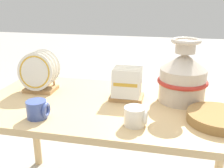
{
  "coord_description": "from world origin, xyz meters",
  "views": [
    {
      "loc": [
        0.28,
        -1.28,
        1.28
      ],
      "look_at": [
        0.0,
        0.0,
        0.83
      ],
      "focal_mm": 42.0,
      "sensor_mm": 36.0,
      "label": 1
    }
  ],
  "objects_px": {
    "dish_rack_round_plates": "(39,75)",
    "mug_cobalt_glaze": "(38,109)",
    "dish_rack_square_plates": "(127,88)",
    "ceramic_vase": "(183,76)",
    "wicker_charger_stack": "(218,118)",
    "mug_cream_glaze": "(136,116)"
  },
  "relations": [
    {
      "from": "mug_cobalt_glaze",
      "to": "wicker_charger_stack",
      "type": "bearing_deg",
      "value": 9.02
    },
    {
      "from": "dish_rack_round_plates",
      "to": "dish_rack_square_plates",
      "type": "distance_m",
      "value": 0.54
    },
    {
      "from": "dish_rack_square_plates",
      "to": "wicker_charger_stack",
      "type": "distance_m",
      "value": 0.5
    },
    {
      "from": "dish_rack_square_plates",
      "to": "ceramic_vase",
      "type": "bearing_deg",
      "value": 7.23
    },
    {
      "from": "wicker_charger_stack",
      "to": "mug_cobalt_glaze",
      "type": "xyz_separation_m",
      "value": [
        -0.83,
        -0.13,
        0.02
      ]
    },
    {
      "from": "dish_rack_round_plates",
      "to": "mug_cobalt_glaze",
      "type": "height_order",
      "value": "dish_rack_round_plates"
    },
    {
      "from": "ceramic_vase",
      "to": "dish_rack_round_plates",
      "type": "xyz_separation_m",
      "value": [
        -0.83,
        -0.03,
        -0.04
      ]
    },
    {
      "from": "dish_rack_square_plates",
      "to": "mug_cream_glaze",
      "type": "relative_size",
      "value": 1.73
    },
    {
      "from": "mug_cream_glaze",
      "to": "dish_rack_round_plates",
      "type": "bearing_deg",
      "value": 153.52
    },
    {
      "from": "dish_rack_round_plates",
      "to": "mug_cobalt_glaze",
      "type": "bearing_deg",
      "value": -64.71
    },
    {
      "from": "ceramic_vase",
      "to": "dish_rack_square_plates",
      "type": "xyz_separation_m",
      "value": [
        -0.3,
        -0.04,
        -0.08
      ]
    },
    {
      "from": "dish_rack_round_plates",
      "to": "mug_cobalt_glaze",
      "type": "distance_m",
      "value": 0.38
    },
    {
      "from": "dish_rack_round_plates",
      "to": "mug_cream_glaze",
      "type": "distance_m",
      "value": 0.7
    },
    {
      "from": "dish_rack_round_plates",
      "to": "ceramic_vase",
      "type": "bearing_deg",
      "value": 1.78
    },
    {
      "from": "ceramic_vase",
      "to": "dish_rack_round_plates",
      "type": "distance_m",
      "value": 0.83
    },
    {
      "from": "ceramic_vase",
      "to": "mug_cream_glaze",
      "type": "relative_size",
      "value": 3.27
    },
    {
      "from": "mug_cobalt_glaze",
      "to": "mug_cream_glaze",
      "type": "bearing_deg",
      "value": 3.25
    },
    {
      "from": "dish_rack_square_plates",
      "to": "mug_cobalt_glaze",
      "type": "relative_size",
      "value": 1.73
    },
    {
      "from": "ceramic_vase",
      "to": "dish_rack_square_plates",
      "type": "height_order",
      "value": "ceramic_vase"
    },
    {
      "from": "dish_rack_round_plates",
      "to": "wicker_charger_stack",
      "type": "height_order",
      "value": "dish_rack_round_plates"
    },
    {
      "from": "dish_rack_square_plates",
      "to": "dish_rack_round_plates",
      "type": "bearing_deg",
      "value": 178.73
    },
    {
      "from": "dish_rack_round_plates",
      "to": "wicker_charger_stack",
      "type": "bearing_deg",
      "value": -11.67
    }
  ]
}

